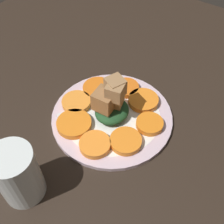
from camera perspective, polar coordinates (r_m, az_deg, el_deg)
name	(u,v)px	position (r cm, az deg, el deg)	size (l,w,h in cm)	color
table_slab	(112,121)	(63.92, 0.00, -1.79)	(120.00, 120.00, 2.00)	black
plate	(112,117)	(62.73, 0.00, -0.93)	(26.82, 26.82, 1.05)	silver
carrot_slice_0	(74,124)	(60.46, -7.71, -2.38)	(7.48, 7.48, 1.28)	orange
carrot_slice_1	(95,144)	(56.96, -3.49, -6.58)	(6.40, 6.40, 1.28)	orange
carrot_slice_2	(126,141)	(57.38, 2.81, -5.90)	(6.55, 6.55, 1.28)	orange
carrot_slice_3	(150,124)	(60.45, 7.64, -2.39)	(5.85, 5.85, 1.28)	orange
carrot_slice_4	(143,100)	(64.68, 6.37, 2.35)	(6.93, 6.93, 1.28)	orange
carrot_slice_5	(126,88)	(67.18, 2.93, 4.92)	(5.94, 5.94, 1.28)	orange
carrot_slice_6	(98,89)	(66.97, -2.92, 4.74)	(7.10, 7.10, 1.28)	orange
carrot_slice_7	(76,102)	(64.40, -7.24, 1.97)	(6.62, 6.62, 1.28)	orange
center_pile	(111,102)	(59.43, -0.14, 2.01)	(8.01, 7.21, 9.76)	#1E4723
fork	(98,99)	(65.25, -2.96, 2.64)	(18.35, 9.56, 0.40)	silver
water_glass	(18,175)	(51.34, -18.59, -11.98)	(7.61, 7.61, 11.72)	silver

